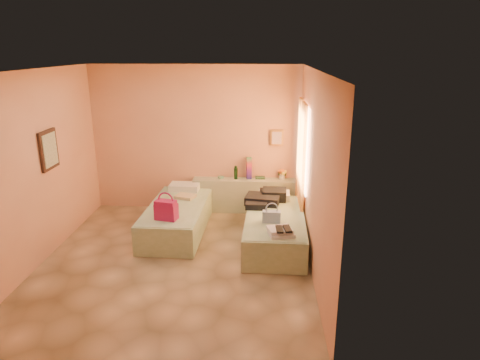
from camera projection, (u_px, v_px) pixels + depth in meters
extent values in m
plane|color=tan|center=(177.00, 260.00, 6.49)|extent=(4.50, 4.50, 0.00)
cube|color=#E0A277|center=(196.00, 139.00, 8.22)|extent=(4.00, 0.02, 2.80)
cube|color=#E0A277|center=(35.00, 170.00, 6.17)|extent=(0.02, 4.50, 2.80)
cube|color=#E0A277|center=(314.00, 174.00, 5.98)|extent=(0.02, 4.50, 2.80)
cube|color=white|center=(167.00, 70.00, 5.66)|extent=(4.00, 4.50, 0.02)
cube|color=#FFC99E|center=(304.00, 147.00, 7.14)|extent=(0.02, 1.10, 1.40)
cube|color=#F4963A|center=(302.00, 169.00, 7.10)|extent=(0.05, 0.55, 2.20)
cube|color=#F4963A|center=(299.00, 160.00, 7.68)|extent=(0.05, 0.45, 2.20)
cube|color=#321E16|center=(49.00, 150.00, 6.49)|extent=(0.04, 0.50, 0.60)
cube|color=#C38D41|center=(277.00, 138.00, 8.10)|extent=(0.25, 0.04, 0.30)
cube|color=#9DA385|center=(246.00, 195.00, 8.35)|extent=(2.05, 0.30, 0.65)
cube|color=#A8BF9A|center=(177.00, 218.00, 7.43)|extent=(0.96, 2.03, 0.50)
cube|color=#A8BF9A|center=(275.00, 230.00, 6.96)|extent=(0.96, 2.03, 0.50)
cylinder|color=#123319|center=(236.00, 173.00, 8.24)|extent=(0.08, 0.08, 0.25)
cube|color=#A9144E|center=(249.00, 168.00, 8.23)|extent=(0.11, 0.11, 0.42)
cylinder|color=#4C8C70|center=(221.00, 177.00, 8.33)|extent=(0.15, 0.15, 0.03)
cube|color=#294D31|center=(260.00, 178.00, 8.30)|extent=(0.19, 0.14, 0.03)
cube|color=silver|center=(282.00, 173.00, 8.23)|extent=(0.20, 0.20, 0.24)
cube|color=#A9144E|center=(166.00, 210.00, 6.69)|extent=(0.38, 0.27, 0.32)
cube|color=tan|center=(185.00, 196.00, 7.68)|extent=(0.39, 0.35, 0.06)
cube|color=black|center=(266.00, 198.00, 7.39)|extent=(0.69, 0.69, 0.19)
cube|color=#446CA5|center=(272.00, 217.00, 6.59)|extent=(0.29, 0.13, 0.18)
cube|color=silver|center=(281.00, 232.00, 6.15)|extent=(0.40, 0.37, 0.10)
cube|color=black|center=(283.00, 229.00, 6.08)|extent=(0.20, 0.26, 0.03)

